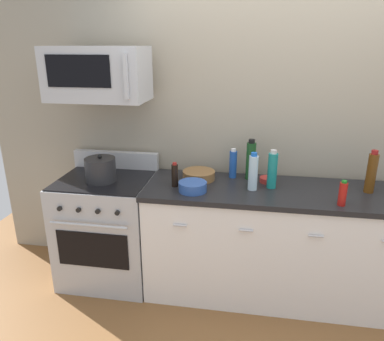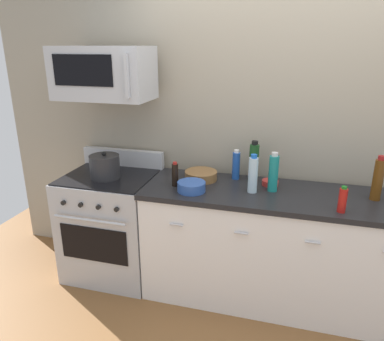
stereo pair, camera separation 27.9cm
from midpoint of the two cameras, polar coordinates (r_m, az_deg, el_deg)
The scene contains 16 objects.
ground_plane at distance 3.28m, azimuth 9.74°, elevation -18.07°, with size 6.18×6.18×0.00m, color brown.
back_wall at distance 3.09m, azimuth 11.16°, elevation 7.27°, with size 5.15×0.10×2.70m, color #9E937F.
counter_unit at distance 3.02m, azimuth 10.23°, elevation -11.10°, with size 2.06×0.66×0.92m.
range_oven at distance 3.29m, azimuth -15.29°, elevation -8.68°, with size 0.76×0.69×1.07m.
microwave at distance 2.98m, azimuth -17.12°, elevation 14.15°, with size 0.74×0.44×0.40m.
bottle_sparkling_teal at distance 2.80m, azimuth 9.62°, elevation 0.02°, with size 0.07×0.07×0.30m.
bottle_wine_amber at distance 2.92m, azimuth 23.70°, elevation -0.35°, with size 0.07×0.07×0.32m.
bottle_soda_blue at distance 3.00m, azimuth 3.76°, elevation 1.00°, with size 0.06×0.06×0.24m.
bottle_wine_green at distance 2.96m, azimuth 6.47°, elevation 1.54°, with size 0.08×0.08×0.33m.
bottle_hot_sauce_red at distance 2.63m, azimuth 19.61°, elevation -3.46°, with size 0.05×0.05×0.18m.
bottle_water_clear at distance 2.75m, azimuth 6.63°, elevation -0.32°, with size 0.07×0.07×0.29m.
bottle_soy_sauce_dark at distance 2.82m, azimuth -5.53°, elevation -0.78°, with size 0.05×0.05×0.19m.
bowl_blue_mixing at distance 2.74m, azimuth -2.81°, elevation -2.51°, with size 0.21×0.21×0.07m.
bowl_red_small at distance 2.95m, azimuth 9.05°, elevation -1.46°, with size 0.13×0.13×0.04m.
bowl_wooden_salad at distance 2.97m, azimuth -1.61°, elevation -0.70°, with size 0.26×0.26×0.07m.
stockpot at distance 3.04m, azimuth -16.59°, elevation 0.09°, with size 0.24×0.24×0.22m.
Camera 1 is at (-0.23, -2.65, 1.96)m, focal length 34.35 mm.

